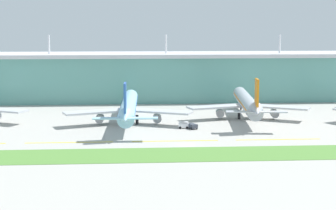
{
  "coord_description": "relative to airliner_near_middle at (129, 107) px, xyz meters",
  "views": [
    {
      "loc": [
        -16.93,
        -165.79,
        37.29
      ],
      "look_at": [
        -3.05,
        38.47,
        7.0
      ],
      "focal_mm": 58.07,
      "sensor_mm": 36.0,
      "label": 1
    }
  ],
  "objects": [
    {
      "name": "ground_plane",
      "position": [
        18.07,
        -37.82,
        -6.46
      ],
      "size": [
        600.0,
        600.0,
        0.0
      ],
      "primitive_type": "plane",
      "color": "#A8A59E"
    },
    {
      "name": "terminal_building",
      "position": [
        18.07,
        65.48,
        5.5
      ],
      "size": [
        288.0,
        34.0,
        32.5
      ],
      "color": "#5B9E93",
      "rests_on": "ground"
    },
    {
      "name": "airliner_near_middle",
      "position": [
        0.0,
        0.0,
        0.0
      ],
      "size": [
        48.78,
        70.18,
        18.9
      ],
      "color": "#9ED1EA",
      "rests_on": "ground"
    },
    {
      "name": "airliner_far_middle",
      "position": [
        47.25,
        8.62,
        -0.0
      ],
      "size": [
        48.56,
        67.64,
        18.9
      ],
      "color": "#ADB2BC",
      "rests_on": "ground"
    },
    {
      "name": "taxiway_stripe_mid_west",
      "position": [
        -18.93,
        -31.92,
        -6.44
      ],
      "size": [
        28.0,
        0.7,
        0.04
      ],
      "primitive_type": "cube",
      "color": "yellow",
      "rests_on": "ground"
    },
    {
      "name": "taxiway_stripe_centre",
      "position": [
        15.07,
        -31.92,
        -6.44
      ],
      "size": [
        28.0,
        0.7,
        0.04
      ],
      "primitive_type": "cube",
      "color": "yellow",
      "rests_on": "ground"
    },
    {
      "name": "taxiway_stripe_mid_east",
      "position": [
        49.07,
        -31.92,
        -6.44
      ],
      "size": [
        28.0,
        0.7,
        0.04
      ],
      "primitive_type": "cube",
      "color": "yellow",
      "rests_on": "ground"
    },
    {
      "name": "grass_verge",
      "position": [
        18.07,
        -50.64,
        -6.41
      ],
      "size": [
        300.0,
        18.0,
        0.1
      ],
      "primitive_type": "cube",
      "color": "#518438",
      "rests_on": "ground"
    },
    {
      "name": "baggage_cart",
      "position": [
        19.94,
        -10.74,
        -5.19
      ],
      "size": [
        3.76,
        2.29,
        2.48
      ],
      "color": "silver",
      "rests_on": "ground"
    },
    {
      "name": "pushback_tug",
      "position": [
        22.85,
        -11.64,
        -5.36
      ],
      "size": [
        4.07,
        5.01,
        1.85
      ],
      "color": "#333842",
      "rests_on": "ground"
    }
  ]
}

